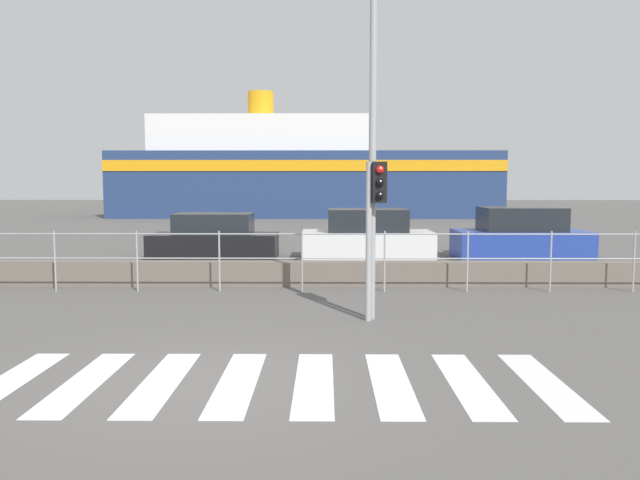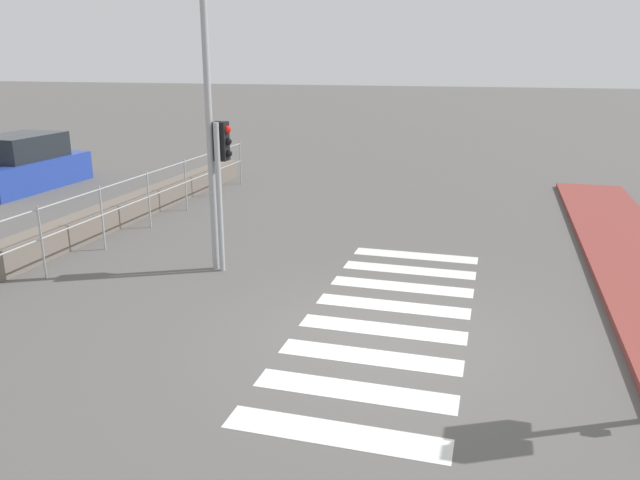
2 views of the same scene
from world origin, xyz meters
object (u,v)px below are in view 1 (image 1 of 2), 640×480
Objects in this scene: parked_car_black at (214,239)px; parked_car_blue at (520,237)px; streetlamp at (374,93)px; ferry_boat at (297,175)px; traffic_light_far at (375,205)px; parked_car_white at (367,237)px.

parked_car_blue reaches higher than parked_car_black.
streetlamp is 0.23× the size of ferry_boat.
parked_car_white is at bearing 87.05° from traffic_light_far.
parked_car_black is 0.97× the size of parked_car_white.
ferry_boat reaches higher than parked_car_blue.
ferry_boat is 26.45m from parked_car_blue.
parked_car_white is 4.75m from parked_car_blue.
traffic_light_far is 1.83m from streetlamp.
parked_car_blue is at bearing 0.00° from parked_car_white.
streetlamp reaches higher than parked_car_white.
parked_car_blue is (8.08, -25.09, -2.26)m from ferry_boat.
streetlamp is at bearing -64.46° from parked_car_black.
traffic_light_far is 10.35m from parked_car_blue.
streetlamp reaches higher than parked_car_blue.
parked_car_black is (-1.43, -25.09, -2.35)m from ferry_boat.
traffic_light_far reaches higher than parked_car_blue.
streetlamp is (-0.04, -0.07, 1.83)m from traffic_light_far.
streetlamp reaches higher than parked_car_black.
ferry_boat is at bearing 86.73° from parked_car_black.
ferry_boat is at bearing 97.55° from parked_car_white.
parked_car_black is (-4.30, 8.85, -1.38)m from traffic_light_far.
traffic_light_far is 8.96m from parked_car_white.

